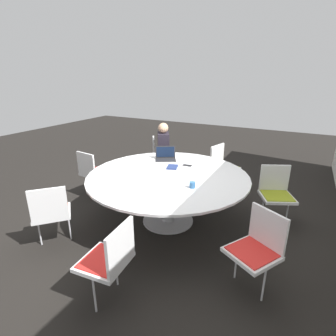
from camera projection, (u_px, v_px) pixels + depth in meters
name	position (u px, v px, depth m)	size (l,w,h in m)	color
ground_plane	(168.00, 221.00, 3.95)	(16.00, 16.00, 0.00)	black
conference_table	(168.00, 182.00, 3.74)	(2.28, 2.28, 0.75)	#B7B7BC
chair_0	(160.00, 154.00, 5.53)	(0.59, 0.59, 0.85)	silver
chair_1	(93.00, 170.00, 4.58)	(0.47, 0.49, 0.85)	silver
chair_2	(51.00, 210.00, 3.22)	(0.61, 0.61, 0.85)	silver
chair_3	(110.00, 257.00, 2.40)	(0.48, 0.46, 0.85)	silver
chair_4	(257.00, 245.00, 2.57)	(0.59, 0.59, 0.85)	silver
chair_5	(276.00, 190.00, 3.78)	(0.57, 0.58, 0.85)	silver
chair_6	(222.00, 164.00, 4.90)	(0.54, 0.52, 0.85)	silver
person_0	(164.00, 148.00, 5.24)	(0.42, 0.37, 1.20)	#231E28
laptop	(166.00, 156.00, 4.35)	(0.36, 0.40, 0.21)	#232326
spiral_notebook	(172.00, 167.00, 3.98)	(0.25, 0.21, 0.02)	navy
coffee_cup	(192.00, 185.00, 3.26)	(0.07, 0.07, 0.08)	#33669E
cell_phone	(187.00, 165.00, 4.07)	(0.08, 0.14, 0.01)	black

